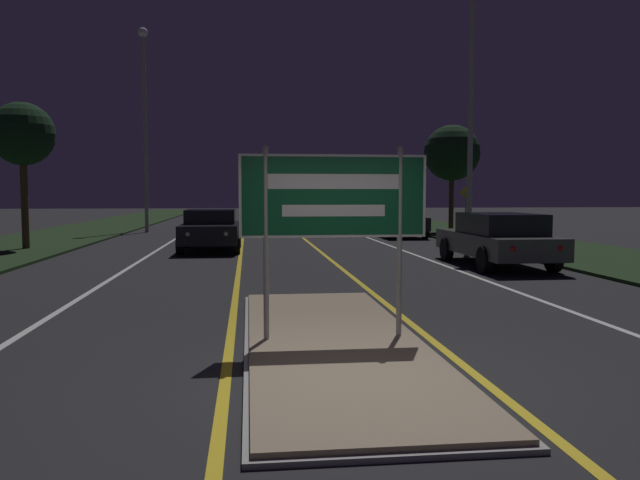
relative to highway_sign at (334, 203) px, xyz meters
name	(u,v)px	position (x,y,z in m)	size (l,w,h in m)	color
ground_plane	(356,385)	(0.00, -1.69, -1.82)	(160.00, 160.00, 0.00)	#232326
median_island	(333,341)	(0.00, 0.00, -1.78)	(2.27, 7.14, 0.10)	#999993
verge_left	(38,241)	(-9.50, 18.31, -1.78)	(5.00, 100.00, 0.08)	#1E3319
verge_right	(492,237)	(9.50, 18.31, -1.78)	(5.00, 100.00, 0.08)	#1E3319
centre_line_yellow_left	(243,233)	(-1.33, 23.31, -1.82)	(0.12, 70.00, 0.01)	gold
centre_line_yellow_right	(296,233)	(1.33, 23.31, -1.82)	(0.12, 70.00, 0.01)	gold
lane_line_white_left	(184,233)	(-4.20, 23.31, -1.82)	(0.12, 70.00, 0.01)	silver
lane_line_white_right	(353,232)	(4.20, 23.31, -1.82)	(0.12, 70.00, 0.01)	silver
edge_line_white_left	(122,234)	(-7.20, 23.31, -1.82)	(0.10, 70.00, 0.01)	silver
edge_line_white_right	(411,232)	(7.20, 23.31, -1.82)	(0.10, 70.00, 0.01)	silver
highway_sign	(334,203)	(0.00, 0.00, 0.00)	(2.38, 0.07, 2.43)	#9E9E99
streetlight_left_far	(144,109)	(-6.17, 24.44, 4.35)	(0.48, 0.48, 10.15)	#9E9E99
streetlight_right_near	(472,63)	(6.49, 12.89, 4.53)	(0.49, 0.49, 10.34)	#9E9E99
car_receding_0	(497,238)	(5.56, 8.17, -1.07)	(1.99, 4.82, 1.42)	#4C514C
car_receding_1	(400,221)	(5.74, 19.74, -1.08)	(1.87, 4.18, 1.35)	black
car_receding_2	(305,214)	(2.40, 30.41, -1.09)	(1.99, 4.53, 1.33)	#B7B7BC
car_approaching_0	(211,229)	(-2.35, 13.67, -1.07)	(2.01, 4.13, 1.41)	black
warning_sign	(466,205)	(9.13, 20.61, -0.40)	(0.60, 0.06, 2.23)	#9E9E99
roadside_palm_left	(22,135)	(-8.64, 14.44, 2.11)	(2.13, 2.13, 4.95)	#4C3823
roadside_palm_right	(452,153)	(8.89, 21.99, 2.11)	(2.73, 2.73, 5.24)	#4C3823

